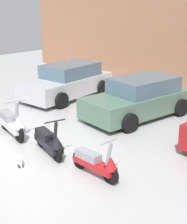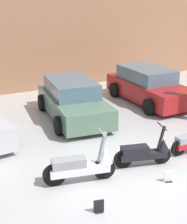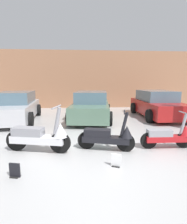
# 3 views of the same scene
# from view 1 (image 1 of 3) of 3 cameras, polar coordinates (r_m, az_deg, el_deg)

# --- Properties ---
(ground_plane) EXTENTS (28.00, 28.00, 0.00)m
(ground_plane) POSITION_cam_1_polar(r_m,az_deg,el_deg) (8.49, -10.72, -7.18)
(ground_plane) COLOR #B2B2B2
(scooter_front_left) EXTENTS (1.61, 0.68, 1.13)m
(scooter_front_left) POSITION_cam_1_polar(r_m,az_deg,el_deg) (9.61, -13.40, -1.68)
(scooter_front_left) COLOR black
(scooter_front_left) RESTS_ON ground_plane
(scooter_front_right) EXTENTS (1.40, 0.64, 1.00)m
(scooter_front_right) POSITION_cam_1_polar(r_m,az_deg,el_deg) (8.34, -7.37, -4.81)
(scooter_front_right) COLOR black
(scooter_front_right) RESTS_ON ground_plane
(scooter_front_center) EXTENTS (1.34, 0.48, 0.94)m
(scooter_front_center) POSITION_cam_1_polar(r_m,az_deg,el_deg) (7.30, 0.49, -8.40)
(scooter_front_center) COLOR black
(scooter_front_center) RESTS_ON ground_plane
(car_rear_left) EXTENTS (2.08, 3.86, 1.26)m
(car_rear_left) POSITION_cam_1_polar(r_m,az_deg,el_deg) (13.09, -4.27, 5.09)
(car_rear_left) COLOR #B7B7BC
(car_rear_left) RESTS_ON ground_plane
(car_rear_center) EXTENTS (2.13, 3.86, 1.26)m
(car_rear_center) POSITION_cam_1_polar(r_m,az_deg,el_deg) (10.96, 7.67, 2.27)
(car_rear_center) COLOR #51705B
(car_rear_center) RESTS_ON ground_plane
(placard_near_right_scooter) EXTENTS (0.20, 0.17, 0.26)m
(placard_near_right_scooter) POSITION_cam_1_polar(r_m,az_deg,el_deg) (7.98, -12.06, -8.11)
(placard_near_right_scooter) COLOR black
(placard_near_right_scooter) RESTS_ON ground_plane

